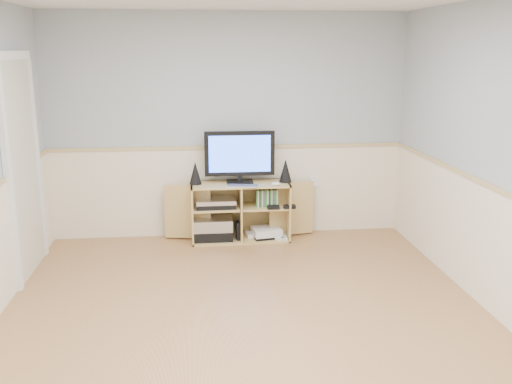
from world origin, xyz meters
TOP-DOWN VIEW (x-y plane):
  - room at (-0.06, 0.12)m, footprint 4.04×4.54m
  - media_cabinet at (0.11, 2.07)m, footprint 1.70×0.41m
  - monitor at (0.11, 2.06)m, footprint 0.77×0.18m
  - speaker_left at (-0.38, 2.04)m, footprint 0.14×0.14m
  - speaker_right at (0.62, 2.04)m, footprint 0.14×0.14m
  - keyboard at (0.13, 1.88)m, footprint 0.34×0.18m
  - mouse at (0.49, 1.88)m, footprint 0.11×0.09m
  - av_components at (-0.18, 2.01)m, footprint 0.52×0.32m
  - game_consoles at (0.39, 2.00)m, footprint 0.46×0.31m
  - game_cases at (0.40, 2.00)m, footprint 0.24×0.13m
  - wall_outlet at (1.00, 2.23)m, footprint 0.12×0.03m

SIDE VIEW (x-z plane):
  - game_consoles at x=0.39m, z-range 0.02..0.13m
  - av_components at x=-0.18m, z-range -0.01..0.45m
  - media_cabinet at x=0.11m, z-range 0.01..0.66m
  - game_cases at x=0.40m, z-range 0.39..0.58m
  - wall_outlet at x=1.00m, z-range 0.54..0.66m
  - keyboard at x=0.13m, z-range 0.65..0.66m
  - mouse at x=0.49m, z-range 0.65..0.69m
  - speaker_left at x=-0.38m, z-range 0.65..0.90m
  - speaker_right at x=0.62m, z-range 0.65..0.91m
  - monitor at x=0.11m, z-range 0.67..1.25m
  - room at x=-0.06m, z-range -0.05..2.49m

